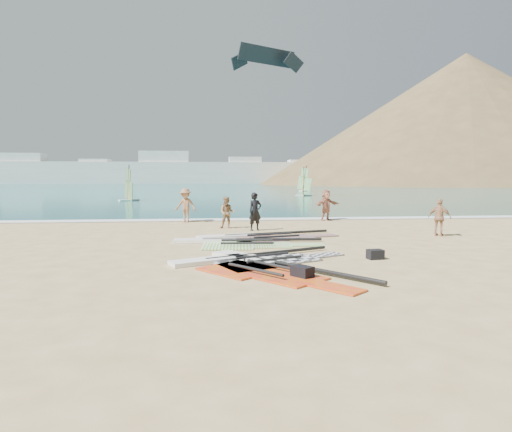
{
  "coord_description": "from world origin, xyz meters",
  "views": [
    {
      "loc": [
        -2.69,
        -13.06,
        2.58
      ],
      "look_at": [
        -0.92,
        4.0,
        1.0
      ],
      "focal_mm": 30.0,
      "sensor_mm": 36.0,
      "label": 1
    }
  ],
  "objects": [
    {
      "name": "rig_grey",
      "position": [
        -1.59,
        -0.28,
        0.05
      ],
      "size": [
        5.64,
        3.57,
        0.2
      ],
      "rotation": [
        0.0,
        0.0,
        0.42
      ],
      "color": "#262629",
      "rests_on": "ground"
    },
    {
      "name": "rig_green",
      "position": [
        -1.83,
        3.18,
        0.05
      ],
      "size": [
        5.86,
        2.49,
        0.2
      ],
      "rotation": [
        0.0,
        0.0,
        -0.07
      ],
      "color": "#62C122",
      "rests_on": "ground"
    },
    {
      "name": "ground",
      "position": [
        0.0,
        0.0,
        0.0
      ],
      "size": [
        300.0,
        300.0,
        0.0
      ],
      "primitive_type": "plane",
      "color": "tan",
      "rests_on": "ground"
    },
    {
      "name": "windsurfer_centre",
      "position": [
        9.63,
        43.49,
        1.19
      ],
      "size": [
        2.25,
        2.6,
        3.96
      ],
      "rotation": [
        0.0,
        0.0,
        -0.23
      ],
      "color": "white",
      "rests_on": "ground"
    },
    {
      "name": "far_town",
      "position": [
        -15.72,
        150.0,
        4.49
      ],
      "size": [
        160.0,
        8.0,
        12.0
      ],
      "color": "white",
      "rests_on": "ground"
    },
    {
      "name": "gear_bag_far",
      "position": [
        -0.42,
        -2.56,
        0.16
      ],
      "size": [
        0.61,
        0.64,
        0.31
      ],
      "primitive_type": "cube",
      "rotation": [
        0.0,
        0.0,
        -0.93
      ],
      "color": "black",
      "rests_on": "ground"
    },
    {
      "name": "kitesurf_kite",
      "position": [
        4.17,
        40.18,
        17.09
      ],
      "size": [
        8.39,
        4.63,
        2.84
      ],
      "rotation": [
        0.0,
        0.0,
        0.47
      ],
      "color": "black",
      "rests_on": "ground"
    },
    {
      "name": "sea",
      "position": [
        0.0,
        132.0,
        0.0
      ],
      "size": [
        300.0,
        240.0,
        0.06
      ],
      "primitive_type": "cube",
      "color": "#0D545F",
      "rests_on": "ground"
    },
    {
      "name": "beachgoer_left",
      "position": [
        -1.93,
        8.25,
        0.79
      ],
      "size": [
        0.85,
        0.71,
        1.59
      ],
      "primitive_type": "imported",
      "rotation": [
        0.0,
        0.0,
        -0.15
      ],
      "color": "#946F48",
      "rests_on": "ground"
    },
    {
      "name": "surf_line",
      "position": [
        0.0,
        12.3,
        0.0
      ],
      "size": [
        300.0,
        1.2,
        0.04
      ],
      "primitive_type": "cube",
      "color": "white",
      "rests_on": "ground"
    },
    {
      "name": "windsurfer_right",
      "position": [
        13.9,
        62.35,
        1.34
      ],
      "size": [
        2.35,
        2.31,
        4.66
      ],
      "rotation": [
        0.0,
        0.0,
        0.77
      ],
      "color": "white",
      "rests_on": "ground"
    },
    {
      "name": "gear_bag_near",
      "position": [
        2.4,
        -0.29,
        0.15
      ],
      "size": [
        0.52,
        0.41,
        0.3
      ],
      "primitive_type": "cube",
      "rotation": [
        0.0,
        0.0,
        0.13
      ],
      "color": "black",
      "rests_on": "ground"
    },
    {
      "name": "beachgoer_right",
      "position": [
        4.02,
        11.5,
        0.91
      ],
      "size": [
        1.76,
        1.2,
        1.82
      ],
      "primitive_type": "imported",
      "rotation": [
        0.0,
        0.0,
        0.44
      ],
      "color": "#B6725A",
      "rests_on": "ground"
    },
    {
      "name": "rig_orange",
      "position": [
        -0.75,
        4.64,
        0.05
      ],
      "size": [
        6.16,
        3.25,
        0.2
      ],
      "rotation": [
        0.0,
        0.0,
        0.27
      ],
      "color": "#FA4818",
      "rests_on": "ground"
    },
    {
      "name": "rig_red",
      "position": [
        -1.26,
        -1.23,
        0.05
      ],
      "size": [
        4.57,
        5.56,
        0.2
      ],
      "rotation": [
        0.0,
        0.0,
        -0.88
      ],
      "color": "red",
      "rests_on": "ground"
    },
    {
      "name": "person_wetsuit",
      "position": [
        -0.62,
        7.22,
        0.91
      ],
      "size": [
        0.78,
        0.66,
        1.83
      ],
      "primitive_type": "imported",
      "rotation": [
        0.0,
        0.0,
        0.39
      ],
      "color": "black",
      "rests_on": "ground"
    },
    {
      "name": "beachgoer_back",
      "position": [
        7.15,
        4.47,
        0.81
      ],
      "size": [
        0.96,
        0.95,
        1.63
      ],
      "primitive_type": "imported",
      "rotation": [
        0.0,
        0.0,
        2.37
      ],
      "color": "tan",
      "rests_on": "ground"
    },
    {
      "name": "headland_main",
      "position": [
        85.0,
        130.0,
        0.0
      ],
      "size": [
        143.0,
        143.0,
        45.0
      ],
      "primitive_type": "cone",
      "color": "brown",
      "rests_on": "ground"
    },
    {
      "name": "windsurfer_left",
      "position": [
        -11.5,
        33.77,
        1.17
      ],
      "size": [
        2.16,
        2.3,
        3.9
      ],
      "rotation": [
        0.0,
        0.0,
        0.52
      ],
      "color": "white",
      "rests_on": "ground"
    },
    {
      "name": "beachgoer_mid",
      "position": [
        -4.17,
        11.4,
        0.96
      ],
      "size": [
        1.41,
        1.1,
        1.93
      ],
      "primitive_type": "imported",
      "rotation": [
        0.0,
        0.0,
        -0.35
      ],
      "color": "#9B6A47",
      "rests_on": "ground"
    }
  ]
}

